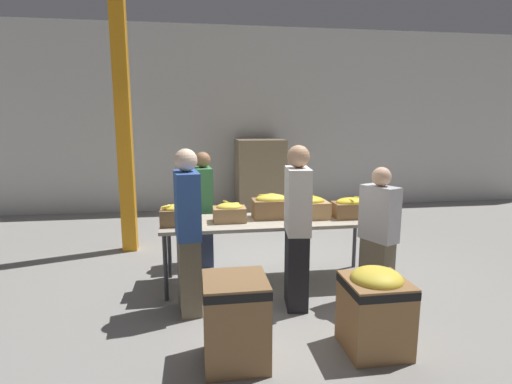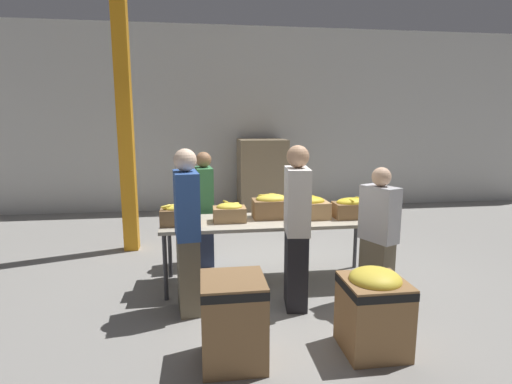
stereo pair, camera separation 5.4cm
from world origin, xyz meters
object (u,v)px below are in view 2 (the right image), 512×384
(volunteer_3, at_px, (297,229))
(support_pillar, at_px, (125,120))
(sorting_table, at_px, (270,224))
(donation_bin_1, at_px, (374,308))
(banana_box_3, at_px, (310,207))
(volunteer_0, at_px, (205,209))
(banana_box_0, at_px, (181,214))
(banana_box_4, at_px, (351,208))
(volunteer_2, at_px, (378,237))
(pallet_stack_0, at_px, (262,177))
(banana_box_2, at_px, (271,206))
(banana_box_1, at_px, (229,212))
(donation_bin_0, at_px, (233,317))
(volunteer_1, at_px, (187,233))

(volunteer_3, bearing_deg, support_pillar, 49.72)
(sorting_table, xyz_separation_m, donation_bin_1, (0.63, -1.61, -0.35))
(banana_box_3, xyz_separation_m, volunteer_0, (-1.28, 0.74, -0.15))
(sorting_table, bearing_deg, banana_box_0, -176.20)
(volunteer_0, height_order, support_pillar, support_pillar)
(banana_box_4, bearing_deg, volunteer_2, -86.31)
(donation_bin_1, relative_size, pallet_stack_0, 0.47)
(support_pillar, height_order, pallet_stack_0, support_pillar)
(sorting_table, height_order, banana_box_3, banana_box_3)
(support_pillar, bearing_deg, volunteer_0, -35.49)
(banana_box_2, distance_m, volunteer_3, 0.79)
(banana_box_2, relative_size, support_pillar, 0.11)
(banana_box_1, xyz_separation_m, support_pillar, (-1.43, 1.60, 1.08))
(volunteer_0, height_order, donation_bin_0, volunteer_0)
(volunteer_1, xyz_separation_m, support_pillar, (-0.95, 2.22, 1.14))
(volunteer_2, xyz_separation_m, donation_bin_1, (-0.42, -0.87, -0.35))
(banana_box_2, height_order, donation_bin_1, banana_box_2)
(banana_box_0, relative_size, banana_box_1, 1.19)
(volunteer_0, relative_size, pallet_stack_0, 0.98)
(banana_box_2, xyz_separation_m, volunteer_2, (1.02, -0.84, -0.20))
(banana_box_2, distance_m, donation_bin_0, 1.90)
(sorting_table, bearing_deg, banana_box_2, 72.29)
(support_pillar, bearing_deg, banana_box_3, -32.71)
(banana_box_0, relative_size, volunteer_1, 0.27)
(banana_box_2, bearing_deg, banana_box_3, -9.12)
(banana_box_0, height_order, donation_bin_1, banana_box_0)
(banana_box_0, bearing_deg, donation_bin_0, -72.59)
(banana_box_3, bearing_deg, pallet_stack_0, 90.51)
(volunteer_2, bearing_deg, banana_box_3, 11.97)
(volunteer_1, relative_size, donation_bin_0, 2.35)
(banana_box_4, distance_m, donation_bin_1, 1.69)
(banana_box_1, height_order, banana_box_4, banana_box_4)
(banana_box_1, xyz_separation_m, donation_bin_0, (-0.09, -1.59, -0.52))
(banana_box_3, height_order, volunteer_3, volunteer_3)
(banana_box_2, xyz_separation_m, volunteer_0, (-0.82, 0.67, -0.17))
(banana_box_3, height_order, volunteer_1, volunteer_1)
(volunteer_0, height_order, pallet_stack_0, pallet_stack_0)
(sorting_table, distance_m, banana_box_3, 0.53)
(banana_box_0, xyz_separation_m, banana_box_4, (2.08, 0.03, 0.00))
(sorting_table, relative_size, volunteer_1, 1.51)
(banana_box_3, bearing_deg, volunteer_0, 149.91)
(donation_bin_1, bearing_deg, banana_box_2, 109.37)
(donation_bin_0, distance_m, support_pillar, 3.81)
(banana_box_4, xyz_separation_m, pallet_stack_0, (-0.54, 3.76, -0.14))
(sorting_table, xyz_separation_m, volunteer_0, (-0.78, 0.77, 0.04))
(banana_box_1, relative_size, volunteer_0, 0.24)
(volunteer_1, relative_size, support_pillar, 0.43)
(volunteer_0, distance_m, volunteer_1, 1.42)
(sorting_table, xyz_separation_m, volunteer_1, (-0.98, -0.64, 0.11))
(banana_box_2, distance_m, volunteer_1, 1.25)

